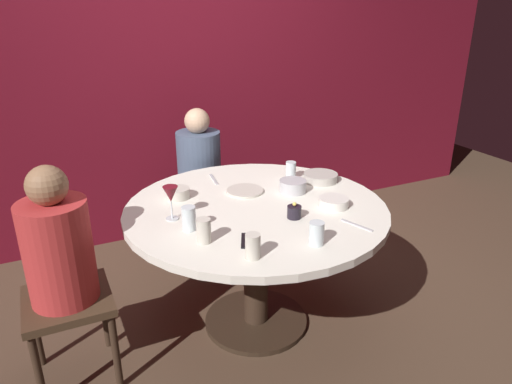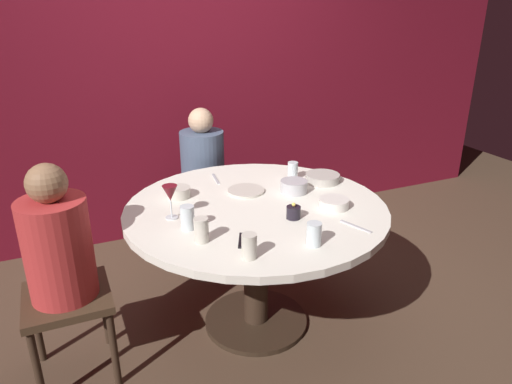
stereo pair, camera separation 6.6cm
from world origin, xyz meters
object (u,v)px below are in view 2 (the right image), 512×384
bowl_serving_large (294,186)px  bowl_salad_center (179,192)px  cell_phone (246,240)px  dining_table (256,230)px  cup_far_edge (293,171)px  dinner_plate (246,191)px  wine_glass (170,195)px  seated_diner_back (203,166)px  cup_near_candle (314,234)px  cup_by_right_diner (249,246)px  seated_diner_left (59,252)px  cup_by_left_diner (201,230)px  bowl_sauce_side (334,203)px  candle_holder (293,212)px  bowl_small_white (322,178)px  cup_center_front (188,218)px

bowl_serving_large → bowl_salad_center: 0.65m
cell_phone → bowl_serving_large: (0.48, 0.44, 0.03)m
dining_table → cup_far_edge: 0.51m
dinner_plate → cup_far_edge: cup_far_edge is taller
wine_glass → cup_far_edge: 0.86m
seated_diner_back → cup_far_edge: (0.37, -0.65, 0.13)m
dining_table → cup_far_edge: bearing=37.6°
cup_near_candle → cup_by_right_diner: (-0.31, 0.01, 0.00)m
seated_diner_left → cup_by_left_diner: (0.61, -0.27, 0.11)m
cup_by_left_diner → cup_far_edge: cup_by_left_diner is taller
bowl_sauce_side → cup_by_left_diner: (-0.76, -0.08, 0.03)m
wine_glass → seated_diner_back: bearing=63.6°
bowl_serving_large → cup_near_candle: 0.63m
cup_near_candle → cup_by_left_diner: bearing=152.3°
candle_holder → bowl_serving_large: bearing=61.7°
wine_glass → bowl_small_white: wine_glass is taller
cup_near_candle → cup_far_edge: size_ratio=1.02×
bowl_salad_center → bowl_sauce_side: bowl_salad_center is taller
seated_diner_left → cup_far_edge: size_ratio=10.57×
dining_table → bowl_small_white: bowl_small_white is taller
dinner_plate → bowl_sauce_side: (0.34, -0.39, 0.02)m
bowl_serving_large → bowl_sauce_side: 0.29m
cup_near_candle → cell_phone: bearing=149.5°
seated_diner_back → bowl_sauce_side: bearing=18.2°
dining_table → seated_diner_back: 0.94m
bowl_small_white → bowl_salad_center: bearing=172.4°
seated_diner_back → cup_center_front: 1.14m
bowl_serving_large → bowl_sauce_side: size_ratio=0.98×
seated_diner_back → dinner_plate: seated_diner_back is taller
bowl_salad_center → cup_far_edge: cup_far_edge is taller
seated_diner_left → cup_by_left_diner: bearing=-23.8°
cell_phone → cup_far_edge: size_ratio=1.31×
seated_diner_left → cup_by_left_diner: 0.67m
seated_diner_left → candle_holder: bearing=-11.1°
cup_center_front → bowl_small_white: bearing=17.5°
seated_diner_left → seated_diner_back: size_ratio=1.03×
bowl_small_white → cup_near_candle: size_ratio=1.90×
seated_diner_left → bowl_small_white: (1.51, 0.17, 0.08)m
bowl_small_white → wine_glass: bearing=-171.7°
cell_phone → cup_by_right_diner: bearing=96.8°
wine_glass → cup_near_candle: (0.51, -0.53, -0.07)m
bowl_serving_large → cup_by_left_diner: cup_by_left_diner is taller
cell_phone → cup_by_right_diner: cup_by_right_diner is taller
dinner_plate → cup_far_edge: 0.36m
candle_holder → dinner_plate: candle_holder is taller
bowl_small_white → dinner_plate: bearing=176.1°
dining_table → cup_near_candle: cup_near_candle is taller
candle_holder → bowl_small_white: bearing=43.9°
cup_near_candle → cup_by_right_diner: cup_by_right_diner is taller
cup_near_candle → cup_by_left_diner: (-0.45, 0.24, 0.00)m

